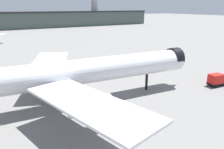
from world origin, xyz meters
TOP-DOWN VIEW (x-y plane):
  - ground at (0.00, 0.00)m, footprint 900.00×900.00m
  - airliner_near_gate at (-3.16, -1.29)m, footprint 54.73×49.88m
  - terminal_building at (25.41, 172.80)m, footprint 238.70×23.14m
  - service_truck_front at (29.90, -9.09)m, footprint 5.70×3.03m
  - baggage_cart_trailing at (19.46, 23.94)m, footprint 2.66×2.31m
  - traffic_cone_wingtip at (13.22, 24.93)m, footprint 0.49×0.49m

SIDE VIEW (x-z plane):
  - ground at x=0.00m, z-range 0.00..0.00m
  - traffic_cone_wingtip at x=13.22m, z-range 0.00..0.61m
  - baggage_cart_trailing at x=19.46m, z-range 0.07..1.89m
  - service_truck_front at x=29.90m, z-range 0.09..3.09m
  - airliner_near_gate at x=-3.16m, z-range -0.86..13.51m
  - terminal_building at x=25.41m, z-range -5.02..19.90m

